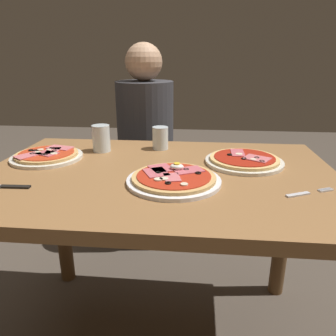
% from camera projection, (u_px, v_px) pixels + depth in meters
% --- Properties ---
extents(dining_table, '(1.19, 0.80, 0.74)m').
position_uv_depth(dining_table, '(160.00, 203.00, 1.11)').
color(dining_table, olive).
rests_on(dining_table, ground).
extents(pizza_foreground, '(0.29, 0.29, 0.05)m').
position_uv_depth(pizza_foreground, '(174.00, 179.00, 0.98)').
color(pizza_foreground, white).
rests_on(pizza_foreground, dining_table).
extents(pizza_across_left, '(0.28, 0.28, 0.03)m').
position_uv_depth(pizza_across_left, '(244.00, 160.00, 1.15)').
color(pizza_across_left, silver).
rests_on(pizza_across_left, dining_table).
extents(pizza_across_right, '(0.26, 0.26, 0.03)m').
position_uv_depth(pizza_across_right, '(47.00, 156.00, 1.20)').
color(pizza_across_right, silver).
rests_on(pizza_across_right, dining_table).
extents(water_glass_near, '(0.07, 0.07, 0.11)m').
position_uv_depth(water_glass_near, '(101.00, 140.00, 1.29)').
color(water_glass_near, silver).
rests_on(water_glass_near, dining_table).
extents(water_glass_far, '(0.07, 0.07, 0.09)m').
position_uv_depth(water_glass_far, '(160.00, 140.00, 1.32)').
color(water_glass_far, silver).
rests_on(water_glass_far, dining_table).
extents(fork, '(0.15, 0.08, 0.00)m').
position_uv_depth(fork, '(306.00, 193.00, 0.90)').
color(fork, silver).
rests_on(fork, dining_table).
extents(knife, '(0.20, 0.03, 0.01)m').
position_uv_depth(knife, '(3.00, 186.00, 0.94)').
color(knife, silver).
rests_on(knife, dining_table).
extents(diner_person, '(0.32, 0.32, 1.18)m').
position_uv_depth(diner_person, '(146.00, 155.00, 1.87)').
color(diner_person, black).
rests_on(diner_person, ground).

